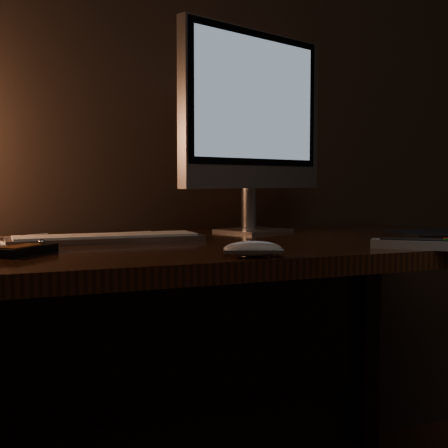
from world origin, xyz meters
name	(u,v)px	position (x,y,z in m)	size (l,w,h in m)	color
desk	(178,291)	(0.00, 1.93, 0.62)	(1.60, 0.75, 0.75)	#361A0C
monitor	(254,114)	(0.27, 2.05, 1.08)	(0.50, 0.22, 0.56)	silver
keyboard	(106,238)	(-0.18, 1.94, 0.76)	(0.45, 0.13, 0.02)	silver
mousepad	(446,232)	(0.74, 1.81, 0.75)	(0.27, 0.21, 0.00)	black
mouse	(253,251)	(0.02, 1.53, 0.76)	(0.11, 0.06, 0.02)	white
media_remote	(26,250)	(-0.37, 1.74, 0.76)	(0.13, 0.14, 0.03)	black
tv_remote	(417,244)	(0.39, 1.52, 0.76)	(0.17, 0.16, 0.02)	gray
cable	(58,236)	(-0.26, 2.10, 0.75)	(0.00, 0.00, 0.52)	white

